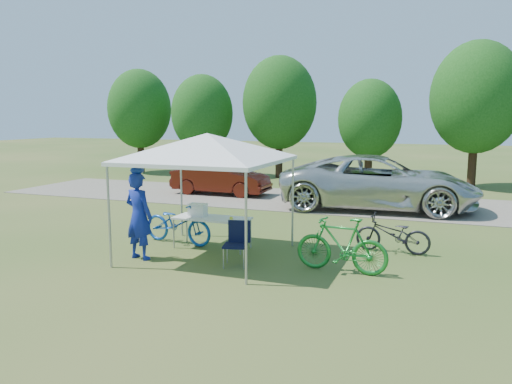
% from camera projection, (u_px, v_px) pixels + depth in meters
% --- Properties ---
extents(ground, '(100.00, 100.00, 0.00)m').
position_uv_depth(ground, '(209.00, 256.00, 11.16)').
color(ground, '#2D5119').
rests_on(ground, ground).
extents(gravel_strip, '(24.00, 5.00, 0.02)m').
position_uv_depth(gravel_strip, '(303.00, 200.00, 18.56)').
color(gravel_strip, gray).
rests_on(gravel_strip, ground).
extents(canopy, '(4.53, 4.53, 3.00)m').
position_uv_depth(canopy, '(207.00, 137.00, 10.76)').
color(canopy, '#A5A5AA').
rests_on(canopy, ground).
extents(treeline, '(24.89, 4.28, 6.30)m').
position_uv_depth(treeline, '(332.00, 107.00, 23.73)').
color(treeline, '#382314').
rests_on(treeline, ground).
extents(folding_table, '(1.80, 0.75, 0.74)m').
position_uv_depth(folding_table, '(212.00, 219.00, 11.71)').
color(folding_table, white).
rests_on(folding_table, ground).
extents(folding_chair, '(0.57, 0.59, 0.93)m').
position_uv_depth(folding_chair, '(237.00, 239.00, 10.40)').
color(folding_chair, black).
rests_on(folding_chair, ground).
extents(cooler, '(0.42, 0.29, 0.30)m').
position_uv_depth(cooler, '(198.00, 210.00, 11.81)').
color(cooler, white).
rests_on(cooler, folding_table).
extents(ice_cream_cup, '(0.08, 0.08, 0.06)m').
position_uv_depth(ice_cream_cup, '(231.00, 218.00, 11.47)').
color(ice_cream_cup, yellow).
rests_on(ice_cream_cup, folding_table).
extents(cyclist, '(0.77, 0.58, 1.91)m').
position_uv_depth(cyclist, '(139.00, 216.00, 10.79)').
color(cyclist, navy).
rests_on(cyclist, ground).
extents(bike_blue, '(2.02, 0.96, 1.02)m').
position_uv_depth(bike_blue, '(178.00, 223.00, 12.17)').
color(bike_blue, '#11429A').
rests_on(bike_blue, ground).
extents(bike_green, '(1.89, 0.66, 1.12)m').
position_uv_depth(bike_green, '(342.00, 245.00, 9.90)').
color(bike_green, '#1B7D2A').
rests_on(bike_green, ground).
extents(bike_dark, '(1.69, 0.66, 0.88)m').
position_uv_depth(bike_dark, '(393.00, 234.00, 11.34)').
color(bike_dark, black).
rests_on(bike_dark, ground).
extents(minivan, '(6.68, 3.49, 1.80)m').
position_uv_depth(minivan, '(378.00, 182.00, 16.64)').
color(minivan, silver).
rests_on(minivan, gravel_strip).
extents(sedan, '(3.93, 1.39, 1.29)m').
position_uv_depth(sedan, '(221.00, 178.00, 19.82)').
color(sedan, '#4A140C').
rests_on(sedan, gravel_strip).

